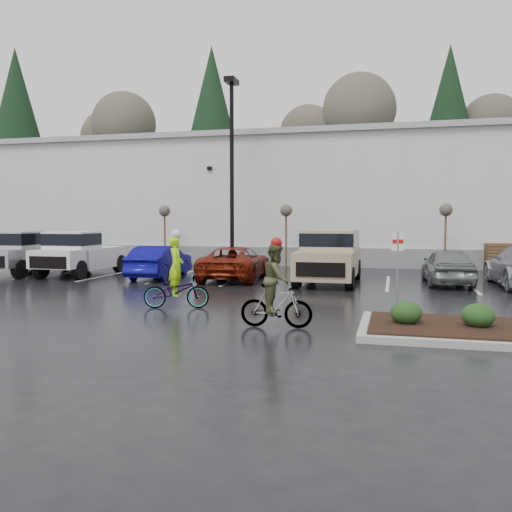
% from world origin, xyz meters
% --- Properties ---
extents(ground, '(120.00, 120.00, 0.00)m').
position_xyz_m(ground, '(0.00, 0.00, 0.00)').
color(ground, black).
rests_on(ground, ground).
extents(warehouse, '(60.50, 15.50, 7.20)m').
position_xyz_m(warehouse, '(0.00, 21.99, 3.65)').
color(warehouse, silver).
rests_on(warehouse, ground).
extents(wooded_ridge, '(80.00, 25.00, 6.00)m').
position_xyz_m(wooded_ridge, '(0.00, 45.00, 3.00)').
color(wooded_ridge, '#1F3918').
rests_on(wooded_ridge, ground).
extents(lamppost, '(0.50, 1.00, 9.22)m').
position_xyz_m(lamppost, '(-4.00, 12.00, 5.69)').
color(lamppost, black).
rests_on(lamppost, ground).
extents(sapling_west, '(0.60, 0.60, 3.20)m').
position_xyz_m(sapling_west, '(-8.00, 13.00, 2.73)').
color(sapling_west, '#482C1C').
rests_on(sapling_west, ground).
extents(sapling_mid, '(0.60, 0.60, 3.20)m').
position_xyz_m(sapling_mid, '(-1.50, 13.00, 2.73)').
color(sapling_mid, '#482C1C').
rests_on(sapling_mid, ground).
extents(sapling_east, '(0.60, 0.60, 3.20)m').
position_xyz_m(sapling_east, '(6.00, 13.00, 2.73)').
color(sapling_east, '#482C1C').
rests_on(sapling_east, ground).
extents(pallet_stack_a, '(1.20, 1.20, 1.35)m').
position_xyz_m(pallet_stack_a, '(8.50, 14.00, 0.68)').
color(pallet_stack_a, '#482C1C').
rests_on(pallet_stack_a, ground).
extents(shrub_a, '(0.70, 0.70, 0.52)m').
position_xyz_m(shrub_a, '(4.00, -1.00, 0.41)').
color(shrub_a, '#123314').
rests_on(shrub_a, curb_island).
extents(shrub_b, '(0.70, 0.70, 0.52)m').
position_xyz_m(shrub_b, '(5.50, -1.00, 0.41)').
color(shrub_b, '#123314').
rests_on(shrub_b, curb_island).
extents(fire_lane_sign, '(0.30, 0.05, 2.20)m').
position_xyz_m(fire_lane_sign, '(3.80, 0.20, 1.41)').
color(fire_lane_sign, gray).
rests_on(fire_lane_sign, ground).
extents(pickup_silver, '(2.10, 5.20, 1.96)m').
position_xyz_m(pickup_silver, '(-12.29, 7.68, 0.98)').
color(pickup_silver, '#AEAFB6').
rests_on(pickup_silver, ground).
extents(pickup_white, '(2.10, 5.20, 1.96)m').
position_xyz_m(pickup_white, '(-9.65, 7.94, 0.98)').
color(pickup_white, silver).
rests_on(pickup_white, ground).
extents(car_blue, '(1.66, 4.24, 1.38)m').
position_xyz_m(car_blue, '(-5.84, 7.61, 0.69)').
color(car_blue, '#0D0B7C').
rests_on(car_blue, ground).
extents(car_red, '(2.56, 5.03, 1.36)m').
position_xyz_m(car_red, '(-2.62, 7.85, 0.68)').
color(car_red, maroon).
rests_on(car_red, ground).
extents(suv_tan, '(2.20, 5.10, 2.06)m').
position_xyz_m(suv_tan, '(1.27, 7.58, 1.03)').
color(suv_tan, tan).
rests_on(suv_tan, ground).
extents(car_grey, '(1.85, 4.19, 1.40)m').
position_xyz_m(car_grey, '(5.70, 8.20, 0.70)').
color(car_grey, slate).
rests_on(car_grey, ground).
extents(cyclist_hivis, '(1.92, 1.09, 2.21)m').
position_xyz_m(cyclist_hivis, '(-2.17, 0.60, 0.69)').
color(cyclist_hivis, '#3F3F44').
rests_on(cyclist_hivis, ground).
extents(cyclist_olive, '(1.63, 0.79, 2.09)m').
position_xyz_m(cyclist_olive, '(1.11, -1.35, 0.77)').
color(cyclist_olive, '#3F3F44').
rests_on(cyclist_olive, ground).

